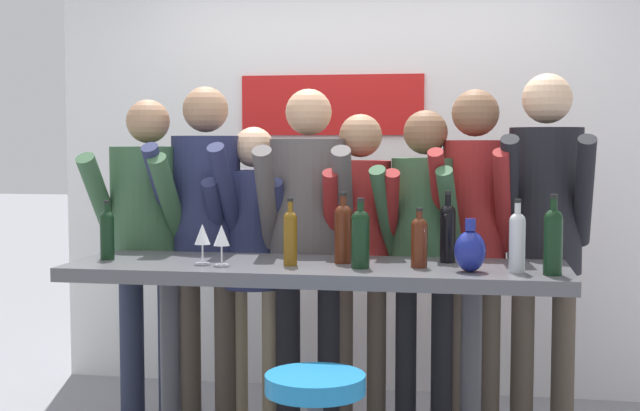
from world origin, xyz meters
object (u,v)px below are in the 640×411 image
object	(u,v)px
person_center_left	(254,244)
wine_bottle_6	(360,236)
wine_bottle_3	(290,235)
wine_glass_0	(202,236)
wine_bottle_5	(107,232)
person_center	(309,225)
person_left	(206,218)
wine_bottle_0	(419,240)
tasting_table	(316,298)
decorative_vase	(470,250)
wine_bottle_2	(343,231)
person_right	(424,238)
wine_bottle_1	(517,239)
person_rightmost	(545,217)
wine_bottle_7	(448,230)
person_far_right	(474,223)
wine_bottle_4	(553,238)
wine_glass_1	(222,237)
person_far_left	(149,228)
person_center_right	(360,237)

from	to	relation	value
person_center_left	wine_bottle_6	size ratio (longest dim) A/B	5.31
wine_bottle_3	wine_glass_0	size ratio (longest dim) A/B	1.66
wine_bottle_5	person_center	bearing A→B (deg)	33.02
person_left	wine_bottle_0	world-z (taller)	person_left
tasting_table	person_left	distance (m)	0.92
wine_bottle_5	decorative_vase	distance (m)	1.63
wine_bottle_2	decorative_vase	size ratio (longest dim) A/B	1.42
person_right	wine_bottle_1	world-z (taller)	person_right
tasting_table	person_rightmost	size ratio (longest dim) A/B	1.19
person_center_left	wine_glass_0	xyz separation A→B (m)	(-0.05, -0.69, 0.12)
wine_bottle_6	wine_bottle_7	distance (m)	0.43
tasting_table	person_far_right	distance (m)	0.93
wine_bottle_4	wine_glass_1	xyz separation A→B (m)	(-1.39, 0.03, -0.02)
person_far_left	wine_glass_1	distance (m)	0.89
person_center_left	wine_bottle_2	xyz separation A→B (m)	(0.55, -0.55, 0.14)
person_center_right	wine_bottle_5	size ratio (longest dim) A/B	6.08
wine_bottle_1	wine_bottle_4	xyz separation A→B (m)	(0.14, -0.05, 0.01)
person_center_right	wine_glass_1	xyz separation A→B (m)	(-0.51, -0.68, 0.06)
person_center	wine_bottle_6	xyz separation A→B (m)	(0.34, -0.61, 0.02)
wine_bottle_1	wine_bottle_3	size ratio (longest dim) A/B	1.03
person_far_right	wine_bottle_7	world-z (taller)	person_far_right
tasting_table	wine_bottle_2	size ratio (longest dim) A/B	6.94
tasting_table	wine_bottle_0	distance (m)	0.53
tasting_table	person_right	xyz separation A→B (m)	(0.44, 0.54, 0.21)
wine_bottle_7	wine_glass_1	distance (m)	1.00
person_far_left	wine_bottle_6	world-z (taller)	person_far_left
person_far_right	tasting_table	bearing A→B (deg)	-134.86
person_rightmost	wine_bottle_3	bearing A→B (deg)	-147.57
person_center_left	wine_bottle_7	xyz separation A→B (m)	(1.00, -0.45, 0.13)
person_center	person_far_right	world-z (taller)	person_center
wine_bottle_5	wine_glass_0	bearing A→B (deg)	-8.30
person_rightmost	wine_glass_1	size ratio (longest dim) A/B	10.34
person_rightmost	wine_bottle_2	world-z (taller)	person_rightmost
wine_glass_0	wine_bottle_2	bearing A→B (deg)	12.85
person_far_right	person_rightmost	world-z (taller)	person_rightmost
tasting_table	person_center_right	world-z (taller)	person_center_right
person_far_right	wine_bottle_0	world-z (taller)	person_far_right
person_center	tasting_table	bearing A→B (deg)	-80.28
wine_bottle_6	wine_glass_1	world-z (taller)	wine_bottle_6
tasting_table	wine_bottle_0	bearing A→B (deg)	-3.80
tasting_table	wine_glass_0	xyz separation A→B (m)	(-0.49, -0.09, 0.27)
person_center	person_rightmost	bearing A→B (deg)	-2.60
wine_bottle_7	wine_glass_0	world-z (taller)	wine_bottle_7
wine_glass_0	wine_glass_1	world-z (taller)	same
decorative_vase	wine_bottle_7	bearing A→B (deg)	110.33
wine_glass_0	wine_glass_1	size ratio (longest dim) A/B	1.00
person_center	wine_bottle_0	distance (m)	0.80
person_center_right	tasting_table	bearing A→B (deg)	-110.26
person_center	person_far_right	xyz separation A→B (m)	(0.81, 0.04, 0.02)
person_far_left	person_center_right	distance (m)	1.10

